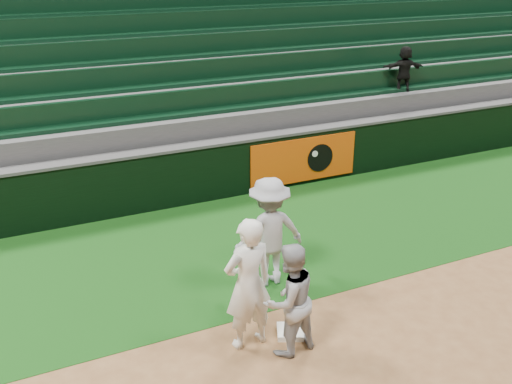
% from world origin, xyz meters
% --- Properties ---
extents(ground, '(70.00, 70.00, 0.00)m').
position_xyz_m(ground, '(0.00, 0.00, 0.00)').
color(ground, brown).
rests_on(ground, ground).
extents(foul_grass, '(36.00, 4.20, 0.01)m').
position_xyz_m(foul_grass, '(0.00, 3.00, 0.00)').
color(foul_grass, '#0D370D').
rests_on(foul_grass, ground).
extents(first_base, '(0.47, 0.47, 0.08)m').
position_xyz_m(first_base, '(0.18, 0.31, 0.04)').
color(first_base, white).
rests_on(first_base, ground).
extents(first_baseman, '(0.72, 0.51, 1.87)m').
position_xyz_m(first_baseman, '(-0.43, 0.37, 0.93)').
color(first_baseman, white).
rests_on(first_baseman, ground).
extents(baserunner, '(0.86, 0.72, 1.56)m').
position_xyz_m(baserunner, '(-0.01, 0.03, 0.78)').
color(baserunner, '#A4A7AF').
rests_on(baserunner, ground).
extents(base_coach, '(1.17, 0.70, 1.77)m').
position_xyz_m(base_coach, '(0.50, 1.65, 0.89)').
color(base_coach, '#A2A5AF').
rests_on(base_coach, foul_grass).
extents(field_wall, '(36.00, 0.45, 1.25)m').
position_xyz_m(field_wall, '(0.03, 5.20, 0.63)').
color(field_wall, black).
rests_on(field_wall, ground).
extents(stadium_seating, '(36.00, 5.95, 5.02)m').
position_xyz_m(stadium_seating, '(-0.00, 8.97, 1.70)').
color(stadium_seating, '#3D3D40').
rests_on(stadium_seating, ground).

